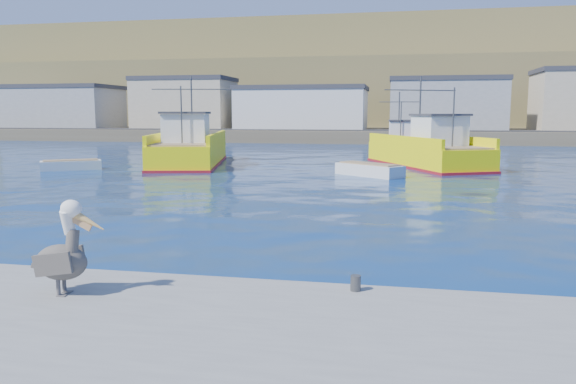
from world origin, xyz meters
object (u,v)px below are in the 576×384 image
object	(u,v)px
trawler_yellow_b	(428,152)
boat_orange	(399,143)
skiff_left	(71,166)
pelican	(64,254)
skiff_mid	(369,171)
trawler_yellow_a	(190,149)

from	to	relation	value
trawler_yellow_b	boat_orange	xyz separation A→B (m)	(-2.09, 14.10, -0.09)
boat_orange	skiff_left	bearing A→B (deg)	-136.14
trawler_yellow_b	pelican	distance (m)	33.78
skiff_mid	pelican	world-z (taller)	pelican
skiff_left	trawler_yellow_a	bearing A→B (deg)	39.47
trawler_yellow_b	boat_orange	distance (m)	14.25
trawler_yellow_a	trawler_yellow_b	distance (m)	17.70
pelican	trawler_yellow_a	bearing A→B (deg)	106.94
boat_orange	pelican	bearing A→B (deg)	-97.37
trawler_yellow_b	pelican	xyz separation A→B (m)	(-8.16, -32.78, 0.18)
pelican	skiff_left	bearing A→B (deg)	121.99
trawler_yellow_a	skiff_mid	bearing A→B (deg)	-20.78
trawler_yellow_b	skiff_mid	bearing A→B (deg)	-119.12
skiff_left	skiff_mid	size ratio (longest dim) A/B	0.90
trawler_yellow_a	trawler_yellow_b	bearing A→B (deg)	5.57
boat_orange	pelican	xyz separation A→B (m)	(-6.06, -46.88, 0.27)
trawler_yellow_a	pelican	bearing A→B (deg)	-73.06
trawler_yellow_a	pelican	distance (m)	32.47
skiff_mid	skiff_left	bearing A→B (deg)	-179.47
trawler_yellow_a	skiff_left	distance (m)	8.55
boat_orange	skiff_mid	distance (m)	21.12
skiff_left	skiff_mid	bearing A→B (deg)	0.53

